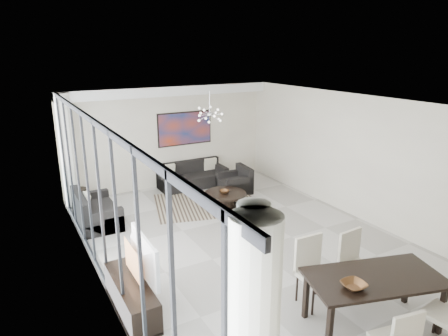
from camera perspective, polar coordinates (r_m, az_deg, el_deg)
room_shell at (r=7.97m, az=7.34°, el=-1.19°), size 6.00×9.00×2.90m
window_wall at (r=6.64m, az=-16.47°, el=-5.30°), size 0.37×8.95×2.90m
soffit at (r=11.20m, az=-7.78°, el=10.86°), size 5.98×0.40×0.26m
painting at (r=11.71m, az=-5.60°, el=5.64°), size 1.68×0.04×0.98m
chandelier at (r=9.75m, az=-2.06°, el=7.66°), size 0.66×0.66×0.71m
rug at (r=10.43m, az=-2.51°, el=-5.11°), size 3.03×2.61×0.01m
coffee_table at (r=10.19m, az=0.19°, el=-4.42°), size 1.06×1.06×0.37m
bowl_coffee at (r=10.09m, az=0.05°, el=-3.41°), size 0.28×0.28×0.08m
sofa_main at (r=11.71m, az=-4.54°, el=-1.46°), size 1.97×0.81×0.72m
loveseat at (r=9.67m, az=-17.93°, el=-6.14°), size 0.86×1.52×0.76m
armchair at (r=11.24m, az=1.65°, el=-2.20°), size 0.87×0.91×0.71m
side_table at (r=10.77m, az=-19.86°, el=-3.62°), size 0.36×0.36×0.49m
tv_console at (r=6.57m, az=-13.11°, el=-17.37°), size 0.44×1.56×0.49m
television at (r=6.37m, az=-12.25°, el=-12.39°), size 0.16×1.16×0.67m
dining_table at (r=6.24m, az=20.70°, el=-14.97°), size 2.11×1.47×0.80m
dining_chair_nw at (r=6.56m, az=12.46°, el=-13.43°), size 0.52×0.52×1.09m
dining_chair_ne at (r=6.97m, az=18.06°, el=-12.15°), size 0.52×0.52×1.06m
bowl_dining at (r=5.83m, az=18.05°, el=-15.66°), size 0.33×0.33×0.08m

